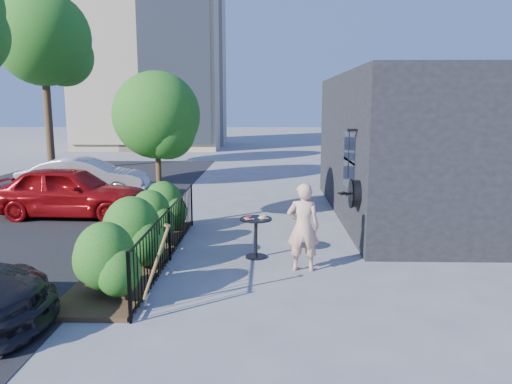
{
  "coord_description": "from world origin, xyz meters",
  "views": [
    {
      "loc": [
        0.51,
        -9.82,
        3.17
      ],
      "look_at": [
        0.24,
        1.34,
        1.2
      ],
      "focal_mm": 35.0,
      "sensor_mm": 36.0,
      "label": 1
    }
  ],
  "objects_px": {
    "street_tree_far": "(44,44)",
    "car_red": "(69,192)",
    "woman": "(303,227)",
    "cafe_table": "(256,230)",
    "car_silver": "(86,178)",
    "shovel": "(154,271)",
    "patio_tree": "(159,121)"
  },
  "relations": [
    {
      "from": "street_tree_far",
      "to": "shovel",
      "type": "bearing_deg",
      "value": -62.12
    },
    {
      "from": "patio_tree",
      "to": "street_tree_far",
      "type": "xyz_separation_m",
      "value": [
        -7.7,
        11.2,
        3.15
      ]
    },
    {
      "from": "street_tree_far",
      "to": "car_red",
      "type": "distance_m",
      "value": 12.26
    },
    {
      "from": "patio_tree",
      "to": "car_silver",
      "type": "height_order",
      "value": "patio_tree"
    },
    {
      "from": "street_tree_far",
      "to": "car_silver",
      "type": "distance_m",
      "value": 9.88
    },
    {
      "from": "patio_tree",
      "to": "car_silver",
      "type": "xyz_separation_m",
      "value": [
        -3.44,
        3.97,
        -2.07
      ]
    },
    {
      "from": "shovel",
      "to": "car_red",
      "type": "distance_m",
      "value": 7.47
    },
    {
      "from": "street_tree_far",
      "to": "shovel",
      "type": "distance_m",
      "value": 19.3
    },
    {
      "from": "cafe_table",
      "to": "woman",
      "type": "relative_size",
      "value": 0.53
    },
    {
      "from": "street_tree_far",
      "to": "cafe_table",
      "type": "relative_size",
      "value": 9.21
    },
    {
      "from": "cafe_table",
      "to": "car_red",
      "type": "relative_size",
      "value": 0.21
    },
    {
      "from": "shovel",
      "to": "woman",
      "type": "bearing_deg",
      "value": 37.89
    },
    {
      "from": "patio_tree",
      "to": "car_silver",
      "type": "distance_m",
      "value": 5.65
    },
    {
      "from": "shovel",
      "to": "car_silver",
      "type": "xyz_separation_m",
      "value": [
        -4.42,
        9.18,
        0.08
      ]
    },
    {
      "from": "patio_tree",
      "to": "car_red",
      "type": "height_order",
      "value": "patio_tree"
    },
    {
      "from": "shovel",
      "to": "street_tree_far",
      "type": "bearing_deg",
      "value": 117.88
    },
    {
      "from": "cafe_table",
      "to": "woman",
      "type": "distance_m",
      "value": 1.24
    },
    {
      "from": "woman",
      "to": "shovel",
      "type": "distance_m",
      "value": 3.1
    },
    {
      "from": "cafe_table",
      "to": "street_tree_far",
      "type": "bearing_deg",
      "value": 126.63
    },
    {
      "from": "woman",
      "to": "car_red",
      "type": "bearing_deg",
      "value": -31.84
    },
    {
      "from": "street_tree_far",
      "to": "cafe_table",
      "type": "distance_m",
      "value": 17.91
    },
    {
      "from": "cafe_table",
      "to": "patio_tree",
      "type": "bearing_deg",
      "value": 134.78
    },
    {
      "from": "patio_tree",
      "to": "street_tree_far",
      "type": "distance_m",
      "value": 13.95
    },
    {
      "from": "woman",
      "to": "cafe_table",
      "type": "bearing_deg",
      "value": -36.92
    },
    {
      "from": "cafe_table",
      "to": "car_silver",
      "type": "xyz_separation_m",
      "value": [
        -5.93,
        6.49,
        0.11
      ]
    },
    {
      "from": "car_silver",
      "to": "cafe_table",
      "type": "bearing_deg",
      "value": -143.22
    },
    {
      "from": "patio_tree",
      "to": "cafe_table",
      "type": "height_order",
      "value": "patio_tree"
    },
    {
      "from": "woman",
      "to": "car_red",
      "type": "relative_size",
      "value": 0.4
    },
    {
      "from": "street_tree_far",
      "to": "car_silver",
      "type": "bearing_deg",
      "value": -59.45
    },
    {
      "from": "woman",
      "to": "street_tree_far",
      "type": "bearing_deg",
      "value": -48.91
    },
    {
      "from": "street_tree_far",
      "to": "car_silver",
      "type": "height_order",
      "value": "street_tree_far"
    },
    {
      "from": "patio_tree",
      "to": "shovel",
      "type": "relative_size",
      "value": 2.81
    }
  ]
}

